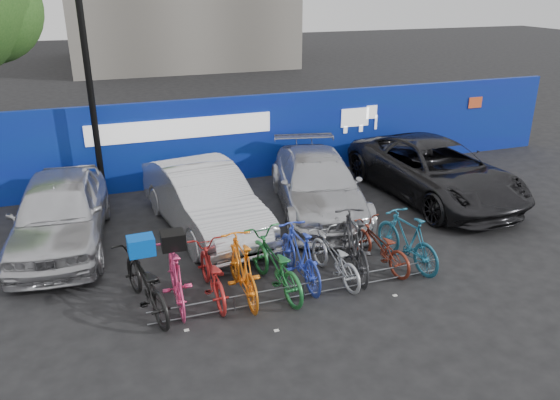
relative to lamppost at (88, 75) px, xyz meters
name	(u,v)px	position (x,y,z in m)	size (l,w,h in m)	color
ground	(292,281)	(3.20, -5.40, -3.27)	(100.00, 100.00, 0.00)	black
hoarding	(218,140)	(3.21, 0.60, -2.07)	(22.00, 0.18, 2.40)	navy
lamppost	(88,75)	(0.00, 0.00, 0.00)	(0.25, 0.50, 6.11)	black
bike_rack	(304,290)	(3.20, -6.00, -3.11)	(5.60, 0.03, 0.30)	#595B60
car_0	(60,212)	(-0.94, -2.31, -2.50)	(1.83, 4.56, 1.55)	silver
car_1	(204,199)	(2.13, -2.55, -2.51)	(1.60, 4.59, 1.51)	silver
car_2	(318,184)	(5.01, -2.34, -2.57)	(1.96, 4.83, 1.40)	silver
car_3	(435,170)	(8.26, -2.49, -2.52)	(2.49, 5.41, 1.50)	black
bike_0	(145,282)	(0.47, -5.46, -2.72)	(0.73, 2.08, 1.09)	black
bike_1	(176,276)	(1.00, -5.43, -2.72)	(0.52, 1.84, 1.11)	#EE3B76
bike_2	(211,274)	(1.64, -5.43, -2.79)	(0.64, 1.82, 0.96)	#AF2321
bike_3	(242,268)	(2.17, -5.58, -2.69)	(0.54, 1.92, 1.15)	orange
bike_4	(275,264)	(2.79, -5.57, -2.73)	(0.71, 2.05, 1.08)	#1E6930
bike_5	(300,255)	(3.33, -5.43, -2.71)	(0.53, 1.88, 1.13)	blue
bike_6	(335,258)	(4.00, -5.56, -2.82)	(0.61, 1.74, 0.91)	#A2A6AA
bike_7	(354,244)	(4.47, -5.42, -2.66)	(0.57, 2.03, 1.22)	#2A2B2D
bike_8	(380,246)	(5.06, -5.41, -2.81)	(0.61, 1.74, 0.92)	maroon
bike_9	(407,239)	(5.60, -5.51, -2.71)	(0.52, 1.86, 1.12)	#1D607E
cargo_crate	(141,246)	(0.47, -5.46, -2.02)	(0.44, 0.33, 0.31)	#0549BC
cargo_topcase	(173,240)	(1.00, -5.43, -2.02)	(0.40, 0.36, 0.30)	black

